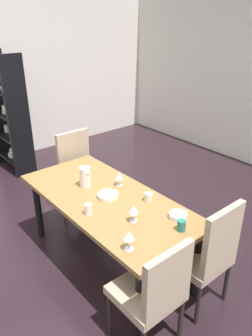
# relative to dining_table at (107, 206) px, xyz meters

# --- Properties ---
(ground_plane) EXTENTS (5.89, 6.30, 0.02)m
(ground_plane) POSITION_rel_dining_table_xyz_m (-0.32, 0.15, -0.67)
(ground_plane) COLOR black
(back_panel_interior) EXTENTS (3.16, 0.10, 2.64)m
(back_panel_interior) POSITION_rel_dining_table_xyz_m (-1.69, 3.25, 0.67)
(back_panel_interior) COLOR silver
(back_panel_interior) RESTS_ON ground_plane
(dining_table) EXTENTS (1.84, 0.85, 0.74)m
(dining_table) POSITION_rel_dining_table_xyz_m (0.00, 0.00, 0.00)
(dining_table) COLOR olive
(dining_table) RESTS_ON ground_plane
(chair_right_near) EXTENTS (0.44, 0.44, 0.94)m
(chair_right_near) POSITION_rel_dining_table_xyz_m (0.92, -0.29, -0.13)
(chair_right_near) COLOR tan
(chair_right_near) RESTS_ON ground_plane
(chair_right_far) EXTENTS (0.44, 0.44, 1.01)m
(chair_right_far) POSITION_rel_dining_table_xyz_m (0.93, 0.29, -0.11)
(chair_right_far) COLOR tan
(chair_right_far) RESTS_ON ground_plane
(chair_left_far) EXTENTS (0.44, 0.44, 1.03)m
(chair_left_far) POSITION_rel_dining_table_xyz_m (-0.93, 0.29, -0.10)
(chair_left_far) COLOR tan
(chair_left_far) RESTS_ON ground_plane
(display_shelf) EXTENTS (0.78, 0.33, 1.78)m
(display_shelf) POSITION_rel_dining_table_xyz_m (-2.73, 0.20, 0.24)
(display_shelf) COLOR black
(display_shelf) RESTS_ON ground_plane
(wine_glass_left) EXTENTS (0.08, 0.08, 0.14)m
(wine_glass_left) POSITION_rel_dining_table_xyz_m (-0.11, 0.23, 0.19)
(wine_glass_left) COLOR silver
(wine_glass_left) RESTS_ON dining_table
(wine_glass_front) EXTENTS (0.08, 0.08, 0.15)m
(wine_glass_front) POSITION_rel_dining_table_xyz_m (0.68, -0.31, 0.20)
(wine_glass_front) COLOR silver
(wine_glass_front) RESTS_ON dining_table
(wine_glass_rear) EXTENTS (0.08, 0.08, 0.15)m
(wine_glass_rear) POSITION_rel_dining_table_xyz_m (0.44, -0.06, 0.20)
(wine_glass_rear) COLOR silver
(wine_glass_rear) RESTS_ON dining_table
(serving_bowl_right) EXTENTS (0.19, 0.19, 0.04)m
(serving_bowl_right) POSITION_rel_dining_table_xyz_m (0.00, 0.01, 0.11)
(serving_bowl_right) COLOR silver
(serving_bowl_right) RESTS_ON dining_table
(serving_bowl_center) EXTENTS (0.15, 0.15, 0.04)m
(serving_bowl_center) POSITION_rel_dining_table_xyz_m (0.64, 0.26, 0.11)
(serving_bowl_center) COLOR white
(serving_bowl_center) RESTS_ON dining_table
(cup_south) EXTENTS (0.07, 0.07, 0.09)m
(cup_south) POSITION_rel_dining_table_xyz_m (0.77, 0.15, 0.13)
(cup_south) COLOR #236B62
(cup_south) RESTS_ON dining_table
(cup_near_window) EXTENTS (0.07, 0.07, 0.10)m
(cup_near_window) POSITION_rel_dining_table_xyz_m (0.12, -0.28, 0.13)
(cup_near_window) COLOR silver
(cup_near_window) RESTS_ON dining_table
(cup_north) EXTENTS (0.07, 0.07, 0.08)m
(cup_north) POSITION_rel_dining_table_xyz_m (0.28, 0.26, 0.12)
(cup_north) COLOR silver
(cup_north) RESTS_ON dining_table
(cup_corner) EXTENTS (0.07, 0.07, 0.07)m
(cup_corner) POSITION_rel_dining_table_xyz_m (-0.43, 0.07, 0.12)
(cup_corner) COLOR white
(cup_corner) RESTS_ON dining_table
(pitcher_east) EXTENTS (0.12, 0.11, 0.20)m
(pitcher_east) POSITION_rel_dining_table_xyz_m (-0.30, -0.03, 0.19)
(pitcher_east) COLOR silver
(pitcher_east) RESTS_ON dining_table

